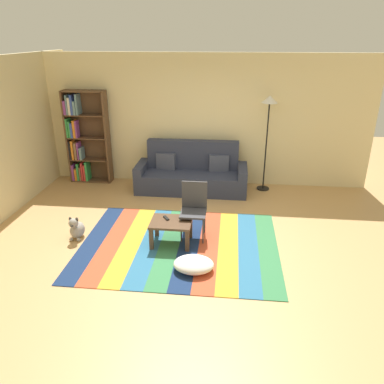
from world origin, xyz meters
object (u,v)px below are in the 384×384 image
bookshelf (83,139)px  coffee_table (171,225)px  standing_lamp (269,112)px  couch (192,174)px  tv_remote (166,218)px  folding_chair (194,205)px  dog (77,229)px  pouf (194,264)px

bookshelf → coffee_table: bookshelf is taller
standing_lamp → couch: bearing=-172.8°
bookshelf → standing_lamp: size_ratio=1.02×
standing_lamp → tv_remote: standing_lamp is taller
couch → folding_chair: 1.96m
dog → couch: bearing=54.1°
couch → bookshelf: (-2.38, 0.28, 0.62)m
couch → coffee_table: couch is taller
pouf → folding_chair: 1.09m
standing_lamp → folding_chair: standing_lamp is taller
coffee_table → dog: 1.54m
coffee_table → folding_chair: (0.32, 0.29, 0.22)m
folding_chair → tv_remote: bearing=-110.9°
couch → dog: (-1.61, -2.22, -0.18)m
bookshelf → coffee_table: bearing=-47.5°
couch → tv_remote: 2.16m
tv_remote → folding_chair: 0.48m
bookshelf → tv_remote: (2.21, -2.43, -0.56)m
pouf → dog: 2.07m
dog → standing_lamp: 4.19m
tv_remote → folding_chair: size_ratio=0.17×
pouf → tv_remote: tv_remote is taller
pouf → standing_lamp: bearing=69.7°
coffee_table → bookshelf: bearing=132.5°
folding_chair → coffee_table: bearing=-96.4°
bookshelf → dog: (0.77, -2.50, -0.79)m
pouf → tv_remote: size_ratio=3.72×
standing_lamp → tv_remote: 3.12m
couch → tv_remote: couch is taller
coffee_table → standing_lamp: size_ratio=0.32×
couch → folding_chair: (0.24, -1.94, 0.20)m
couch → coffee_table: (-0.08, -2.23, -0.03)m
standing_lamp → folding_chair: (-1.25, -2.12, -1.08)m
coffee_table → dog: bearing=179.6°
couch → pouf: (0.34, -2.93, -0.24)m
couch → bookshelf: bookshelf is taller
dog → folding_chair: bearing=8.6°
folding_chair → couch: bearing=138.4°
couch → tv_remote: bearing=-94.4°
coffee_table → dog: size_ratio=1.57×
dog → standing_lamp: size_ratio=0.21×
bookshelf → standing_lamp: bookshelf is taller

